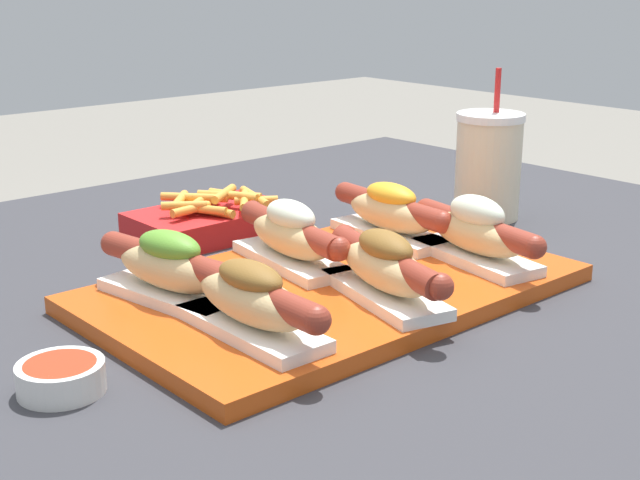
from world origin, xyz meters
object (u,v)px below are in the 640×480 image
object	(u,v)px
hot_dog_1	(388,266)
hot_dog_3	(171,268)
hot_dog_0	(251,300)
hot_dog_4	(293,235)
sauce_bowl	(61,376)
hot_dog_2	(476,232)
hot_dog_5	(391,212)
drink_cup	(488,166)
serving_tray	(332,288)
fries_basket	(211,220)

from	to	relation	value
hot_dog_1	hot_dog_3	bearing A→B (deg)	139.59
hot_dog_0	hot_dog_4	distance (m)	0.20
sauce_bowl	hot_dog_1	bearing A→B (deg)	-10.10
hot_dog_3	sauce_bowl	distance (m)	0.18
hot_dog_2	hot_dog_4	distance (m)	0.21
hot_dog_5	drink_cup	world-z (taller)	drink_cup
hot_dog_4	hot_dog_5	bearing A→B (deg)	-1.27
hot_dog_3	drink_cup	xyz separation A→B (m)	(0.53, 0.03, 0.02)
serving_tray	hot_dog_3	xyz separation A→B (m)	(-0.16, 0.06, 0.04)
hot_dog_1	sauce_bowl	size ratio (longest dim) A/B	2.75
hot_dog_4	fries_basket	xyz separation A→B (m)	(0.03, 0.20, -0.03)
serving_tray	hot_dog_4	size ratio (longest dim) A/B	2.48
hot_dog_2	hot_dog_0	bearing A→B (deg)	179.98
sauce_bowl	fries_basket	distance (m)	0.46
serving_tray	hot_dog_5	world-z (taller)	hot_dog_5
hot_dog_0	sauce_bowl	xyz separation A→B (m)	(-0.17, 0.04, -0.04)
hot_dog_1	hot_dog_2	distance (m)	0.16
hot_dog_4	hot_dog_2	bearing A→B (deg)	-39.12
hot_dog_1	sauce_bowl	bearing A→B (deg)	169.90
hot_dog_3	hot_dog_2	bearing A→B (deg)	-20.94
serving_tray	sauce_bowl	xyz separation A→B (m)	(-0.32, -0.02, 0.01)
hot_dog_3	hot_dog_5	bearing A→B (deg)	0.56
serving_tray	hot_dog_2	world-z (taller)	hot_dog_2
hot_dog_4	serving_tray	bearing A→B (deg)	-92.44
hot_dog_5	fries_basket	distance (m)	0.24
hot_dog_2	hot_dog_3	distance (m)	0.34
hot_dog_0	drink_cup	distance (m)	0.55
serving_tray	hot_dog_1	bearing A→B (deg)	-86.57
hot_dog_5	fries_basket	xyz separation A→B (m)	(-0.12, 0.21, -0.03)
hot_dog_1	hot_dog_4	distance (m)	0.15
hot_dog_5	sauce_bowl	xyz separation A→B (m)	(-0.47, -0.09, -0.04)
serving_tray	hot_dog_4	distance (m)	0.08
hot_dog_3	drink_cup	bearing A→B (deg)	3.01
hot_dog_0	fries_basket	bearing A→B (deg)	60.71
hot_dog_0	hot_dog_1	distance (m)	0.16
hot_dog_4	drink_cup	distance (m)	0.37
serving_tray	hot_dog_4	bearing A→B (deg)	87.56
serving_tray	hot_dog_0	size ratio (longest dim) A/B	2.46
serving_tray	hot_dog_1	world-z (taller)	hot_dog_1
serving_tray	fries_basket	size ratio (longest dim) A/B	2.53
serving_tray	hot_dog_5	size ratio (longest dim) A/B	2.47
hot_dog_3	fries_basket	bearing A→B (deg)	47.47
hot_dog_4	fries_basket	size ratio (longest dim) A/B	1.02
drink_cup	fries_basket	xyz separation A→B (m)	(-0.34, 0.18, -0.05)
hot_dog_1	fries_basket	xyz separation A→B (m)	(0.03, 0.35, -0.03)
hot_dog_0	fries_basket	size ratio (longest dim) A/B	1.03
hot_dog_2	hot_dog_3	bearing A→B (deg)	159.06
hot_dog_3	hot_dog_4	distance (m)	0.16
hot_dog_0	hot_dog_3	distance (m)	0.12
serving_tray	hot_dog_4	world-z (taller)	hot_dog_4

